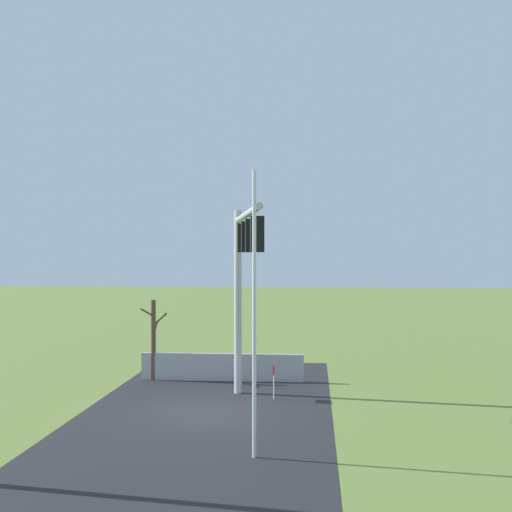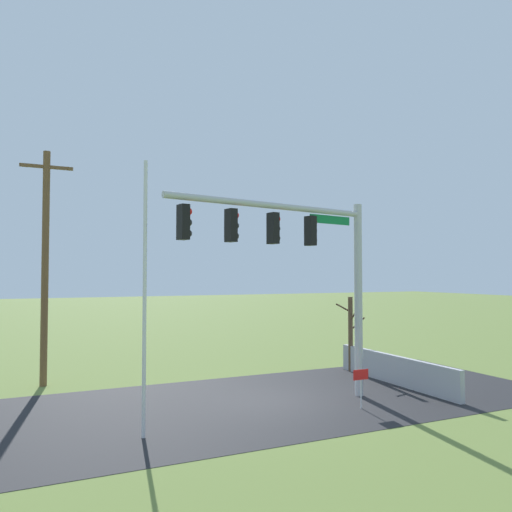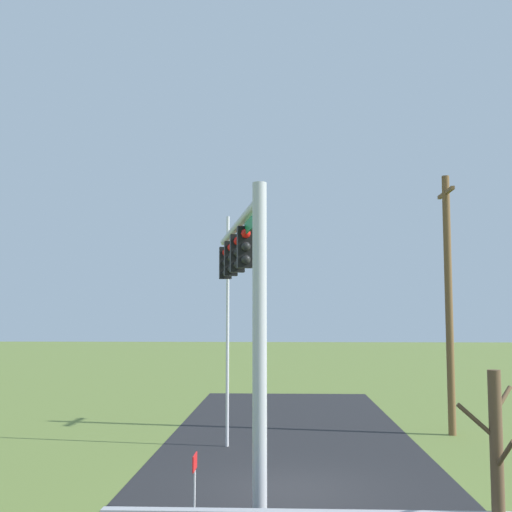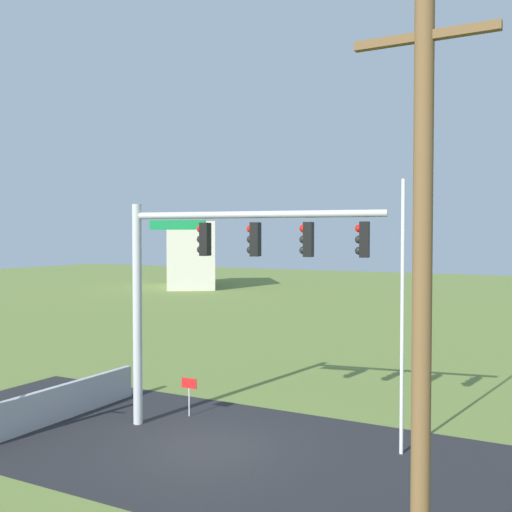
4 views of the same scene
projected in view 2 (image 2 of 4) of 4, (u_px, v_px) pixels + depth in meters
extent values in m
plane|color=olive|center=(273.00, 401.00, 16.30)|extent=(160.00, 160.00, 0.00)
cube|color=#232326|center=(154.00, 415.00, 14.63)|extent=(28.00, 8.00, 0.01)
cube|color=#B7B5AD|center=(382.00, 393.00, 17.36)|extent=(6.00, 6.00, 0.01)
cube|color=#A8A8AD|center=(395.00, 370.00, 18.76)|extent=(0.20, 6.53, 1.10)
cylinder|color=#B2B5BA|center=(358.00, 299.00, 17.07)|extent=(0.28, 0.28, 6.67)
cylinder|color=#B2B5BA|center=(274.00, 206.00, 15.04)|extent=(7.31, 1.58, 0.20)
cube|color=#0F7238|center=(330.00, 220.00, 16.40)|extent=(1.77, 0.37, 0.28)
cube|color=black|center=(310.00, 231.00, 15.87)|extent=(0.30, 0.40, 0.96)
sphere|color=red|center=(314.00, 222.00, 15.97)|extent=(0.22, 0.22, 0.22)
sphere|color=black|center=(314.00, 231.00, 15.96)|extent=(0.22, 0.22, 0.22)
sphere|color=black|center=(314.00, 240.00, 15.94)|extent=(0.22, 0.22, 0.22)
cube|color=black|center=(273.00, 228.00, 14.98)|extent=(0.30, 0.40, 0.96)
sphere|color=red|center=(277.00, 219.00, 15.08)|extent=(0.22, 0.22, 0.22)
sphere|color=black|center=(277.00, 229.00, 15.07)|extent=(0.22, 0.22, 0.22)
sphere|color=black|center=(277.00, 238.00, 15.06)|extent=(0.22, 0.22, 0.22)
cube|color=black|center=(231.00, 225.00, 14.10)|extent=(0.30, 0.40, 0.96)
sphere|color=red|center=(235.00, 215.00, 14.20)|extent=(0.22, 0.22, 0.22)
sphere|color=black|center=(235.00, 226.00, 14.18)|extent=(0.22, 0.22, 0.22)
sphere|color=black|center=(235.00, 236.00, 14.17)|extent=(0.22, 0.22, 0.22)
cube|color=black|center=(183.00, 222.00, 13.21)|extent=(0.30, 0.40, 0.96)
sphere|color=red|center=(188.00, 211.00, 13.31)|extent=(0.22, 0.22, 0.22)
sphere|color=black|center=(188.00, 222.00, 13.30)|extent=(0.22, 0.22, 0.22)
sphere|color=black|center=(188.00, 233.00, 13.29)|extent=(0.22, 0.22, 0.22)
cylinder|color=silver|center=(145.00, 298.00, 12.69)|extent=(0.10, 0.10, 7.20)
cylinder|color=brown|center=(45.00, 268.00, 18.60)|extent=(0.26, 0.26, 8.94)
cube|color=brown|center=(47.00, 167.00, 18.74)|extent=(1.90, 0.12, 0.12)
cylinder|color=brown|center=(351.00, 334.00, 21.32)|extent=(0.20, 0.20, 3.23)
cylinder|color=brown|center=(357.00, 324.00, 21.49)|extent=(0.78, 0.07, 0.57)
cylinder|color=brown|center=(343.00, 308.00, 21.45)|extent=(0.54, 0.47, 0.39)
cylinder|color=brown|center=(354.00, 315.00, 21.09)|extent=(0.12, 0.61, 0.55)
cylinder|color=silver|center=(361.00, 394.00, 15.33)|extent=(0.04, 0.04, 0.90)
cube|color=red|center=(361.00, 375.00, 15.35)|extent=(0.56, 0.02, 0.32)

